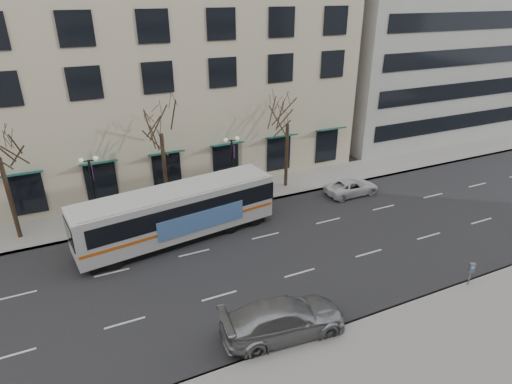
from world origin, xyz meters
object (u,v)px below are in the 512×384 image
lamp_post_left (94,189)px  lamp_post_right (232,166)px  pay_station (471,269)px  tree_far_right (288,112)px  silver_car (284,319)px  white_pickup (352,187)px  tree_far_mid (160,120)px  city_bus (178,212)px

lamp_post_left → lamp_post_right: bearing=0.0°
pay_station → tree_far_right: bearing=124.1°
silver_car → white_pickup: size_ratio=1.36×
white_pickup → pay_station: pay_station is taller
silver_car → lamp_post_right: bearing=-6.7°
lamp_post_right → silver_car: 14.89m
white_pickup → silver_car: bearing=133.0°
lamp_post_left → tree_far_mid: bearing=6.9°
lamp_post_right → tree_far_mid: bearing=173.2°
lamp_post_left → city_bus: size_ratio=0.39×
tree_far_right → lamp_post_right: 6.11m
tree_far_right → city_bus: 12.00m
tree_far_right → silver_car: size_ratio=1.33×
tree_far_right → silver_car: (-8.15, -15.00, -5.54)m
tree_far_mid → lamp_post_left: 6.40m
lamp_post_right → white_pickup: bearing=-17.4°
lamp_post_left → pay_station: lamp_post_left is taller
lamp_post_right → white_pickup: 9.89m
tree_far_mid → silver_car: tree_far_mid is taller
tree_far_right → lamp_post_left: (-14.99, -0.60, -3.48)m
lamp_post_right → lamp_post_left: bearing=180.0°
lamp_post_right → city_bus: lamp_post_right is taller
white_pickup → lamp_post_right: bearing=72.5°
tree_far_right → white_pickup: bearing=-39.7°
tree_far_right → city_bus: bearing=-157.3°
silver_car → pay_station: bearing=-90.1°
lamp_post_left → city_bus: 6.08m
lamp_post_right → pay_station: lamp_post_right is taller
white_pickup → lamp_post_left: bearing=81.4°
silver_car → city_bus: bearing=16.9°
tree_far_mid → pay_station: tree_far_mid is taller
city_bus → pay_station: city_bus is taller
tree_far_mid → tree_far_right: 10.01m
tree_far_right → lamp_post_right: bearing=-173.1°
city_bus → pay_station: size_ratio=9.63×
white_pickup → tree_far_mid: bearing=76.1°
lamp_post_left → white_pickup: size_ratio=1.17×
lamp_post_left → silver_car: (6.85, -14.40, -2.06)m
lamp_post_right → silver_car: bearing=-102.4°
white_pickup → pay_station: (-1.30, -12.63, 0.54)m
silver_car → tree_far_right: bearing=-22.9°
lamp_post_left → city_bus: (4.72, -3.70, -1.00)m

